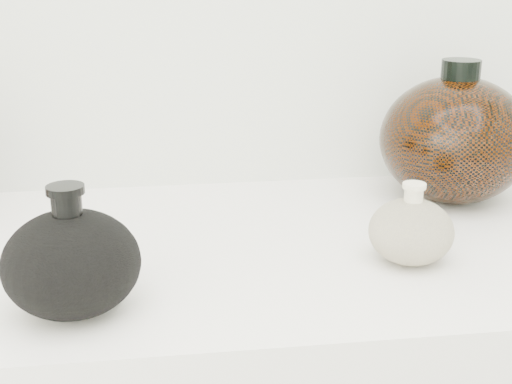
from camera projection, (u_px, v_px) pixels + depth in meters
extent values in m
cube|color=white|center=(266.00, 253.00, 0.89)|extent=(1.20, 0.50, 0.03)
ellipsoid|color=black|center=(72.00, 264.00, 0.70)|extent=(0.16, 0.16, 0.11)
cylinder|color=black|center=(67.00, 205.00, 0.68)|extent=(0.03, 0.03, 0.03)
cylinder|color=black|center=(65.00, 190.00, 0.68)|extent=(0.04, 0.04, 0.01)
ellipsoid|color=beige|center=(411.00, 231.00, 0.82)|extent=(0.13, 0.13, 0.08)
cylinder|color=beige|center=(414.00, 195.00, 0.81)|extent=(0.03, 0.03, 0.02)
cylinder|color=beige|center=(414.00, 186.00, 0.80)|extent=(0.04, 0.04, 0.01)
ellipsoid|color=black|center=(455.00, 140.00, 1.02)|extent=(0.23, 0.23, 0.18)
cylinder|color=black|center=(461.00, 72.00, 0.98)|extent=(0.06, 0.06, 0.03)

